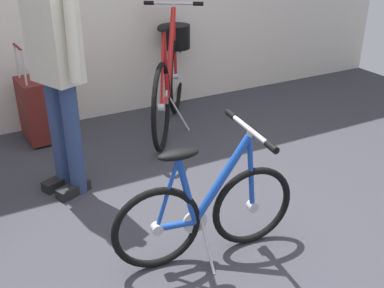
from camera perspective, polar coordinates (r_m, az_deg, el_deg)
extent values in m
plane|color=#38383F|center=(2.76, 3.89, -12.57)|extent=(6.87, 6.87, 0.00)
torus|color=black|center=(2.68, 7.42, -7.59)|extent=(0.50, 0.09, 0.49)
cylinder|color=#B7B7BC|center=(2.68, 7.42, -7.59)|extent=(0.07, 0.06, 0.06)
torus|color=black|center=(2.49, -4.33, -10.32)|extent=(0.50, 0.09, 0.49)
cylinder|color=#B7B7BC|center=(2.49, -4.33, -10.32)|extent=(0.07, 0.06, 0.06)
cylinder|color=#1947B2|center=(2.52, -1.96, -9.92)|extent=(0.22, 0.06, 0.05)
cylinder|color=#1947B2|center=(2.49, 3.66, -4.43)|extent=(0.35, 0.08, 0.48)
cylinder|color=#1947B2|center=(2.43, -0.63, -5.82)|extent=(0.13, 0.05, 0.42)
cylinder|color=#1947B2|center=(2.52, -1.96, -9.92)|extent=(0.22, 0.05, 0.04)
cylinder|color=#1947B2|center=(2.55, 7.25, -3.54)|extent=(0.08, 0.04, 0.45)
cylinder|color=#1947B2|center=(2.40, -3.06, -6.19)|extent=(0.15, 0.04, 0.40)
ellipsoid|color=black|center=(2.31, -1.71, -1.30)|extent=(0.23, 0.11, 0.05)
cylinder|color=#B7B7BC|center=(2.44, 7.10, 1.34)|extent=(0.03, 0.03, 0.04)
cylinder|color=#B7B7BC|center=(2.43, 7.12, 1.77)|extent=(0.07, 0.44, 0.03)
cylinder|color=black|center=(2.26, 9.76, -0.37)|extent=(0.05, 0.09, 0.04)
cylinder|color=black|center=(2.61, 4.83, 3.61)|extent=(0.05, 0.09, 0.04)
cylinder|color=#B7B7BC|center=(2.56, 0.35, -9.51)|extent=(0.14, 0.03, 0.14)
cylinder|color=#B7B7BC|center=(2.58, 1.96, -12.63)|extent=(0.04, 0.19, 0.23)
torus|color=black|center=(4.50, -2.02, 8.35)|extent=(0.44, 0.62, 0.72)
cylinder|color=#B7B7BC|center=(4.50, -2.02, 8.35)|extent=(0.08, 0.08, 0.06)
torus|color=black|center=(3.73, -3.78, 4.51)|extent=(0.44, 0.62, 0.72)
cylinder|color=#B7B7BC|center=(3.73, -3.78, 4.51)|extent=(0.08, 0.08, 0.06)
cylinder|color=red|center=(3.88, -3.39, 5.24)|extent=(0.21, 0.28, 0.05)
cylinder|color=red|center=(4.14, -2.65, 11.30)|extent=(0.31, 0.42, 0.69)
cylinder|color=red|center=(3.87, -3.29, 9.70)|extent=(0.12, 0.16, 0.60)
cylinder|color=red|center=(3.88, -3.39, 5.24)|extent=(0.20, 0.28, 0.04)
cylinder|color=red|center=(4.38, -2.14, 12.26)|extent=(0.08, 0.09, 0.65)
cylinder|color=red|center=(3.72, -3.68, 9.16)|extent=(0.13, 0.18, 0.58)
ellipsoid|color=black|center=(3.73, -3.58, 14.10)|extent=(0.20, 0.23, 0.05)
cylinder|color=#B7B7BC|center=(4.28, -2.29, 16.64)|extent=(0.03, 0.03, 0.04)
cylinder|color=#B7B7BC|center=(4.28, -2.29, 16.90)|extent=(0.38, 0.27, 0.03)
cylinder|color=black|center=(4.25, 0.77, 16.86)|extent=(0.09, 0.08, 0.04)
cylinder|color=black|center=(4.31, -5.32, 16.90)|extent=(0.09, 0.08, 0.04)
cylinder|color=#B7B7BC|center=(4.02, -3.03, 5.91)|extent=(0.09, 0.12, 0.14)
cylinder|color=#B7B7BC|center=(4.13, -1.61, 3.79)|extent=(0.17, 0.12, 0.33)
cylinder|color=black|center=(4.48, -1.94, 13.06)|extent=(0.36, 0.36, 0.22)
cylinder|color=navy|center=(3.30, -16.08, 1.18)|extent=(0.11, 0.11, 0.79)
cube|color=black|center=(3.43, -16.02, -4.52)|extent=(0.26, 0.18, 0.07)
cylinder|color=navy|center=(3.18, -14.36, 0.44)|extent=(0.11, 0.11, 0.79)
cube|color=black|center=(3.32, -14.36, -5.44)|extent=(0.26, 0.18, 0.07)
cube|color=beige|center=(3.02, -16.79, 12.85)|extent=(0.31, 0.37, 0.61)
cylinder|color=beige|center=(3.18, -19.29, 13.16)|extent=(0.12, 0.09, 0.51)
cylinder|color=beige|center=(2.85, -14.50, 12.38)|extent=(0.12, 0.13, 0.51)
cube|color=maroon|center=(4.10, -18.90, 3.94)|extent=(0.21, 0.37, 0.52)
cylinder|color=#B7B7BC|center=(3.86, -19.95, 8.77)|extent=(0.02, 0.02, 0.28)
cylinder|color=#B7B7BC|center=(4.07, -20.74, 9.51)|extent=(0.02, 0.02, 0.28)
cylinder|color=maroon|center=(3.93, -20.67, 11.10)|extent=(0.04, 0.23, 0.02)
cylinder|color=black|center=(4.09, -17.20, 0.19)|extent=(0.04, 0.02, 0.04)
cylinder|color=black|center=(4.32, -18.16, 1.41)|extent=(0.04, 0.02, 0.04)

